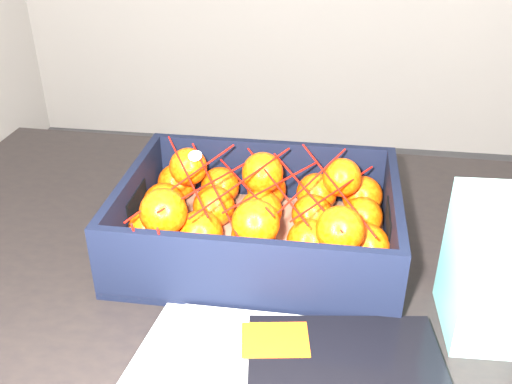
# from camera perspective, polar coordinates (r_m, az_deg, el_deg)

# --- Properties ---
(table) EXTENTS (1.21, 0.82, 0.75)m
(table) POSITION_cam_1_polar(r_m,az_deg,el_deg) (0.86, 2.14, -13.08)
(table) COLOR black
(table) RESTS_ON ground
(produce_crate) EXTENTS (0.38, 0.28, 0.11)m
(produce_crate) POSITION_cam_1_polar(r_m,az_deg,el_deg) (0.82, 0.30, -3.69)
(produce_crate) COLOR #925D43
(produce_crate) RESTS_ON table
(clementine_heap) EXTENTS (0.36, 0.26, 0.11)m
(clementine_heap) POSITION_cam_1_polar(r_m,az_deg,el_deg) (0.81, 0.24, -2.54)
(clementine_heap) COLOR #EB4404
(clementine_heap) RESTS_ON produce_crate
(mesh_net) EXTENTS (0.31, 0.25, 0.09)m
(mesh_net) POSITION_cam_1_polar(r_m,az_deg,el_deg) (0.77, -0.50, 0.33)
(mesh_net) COLOR red
(mesh_net) RESTS_ON clementine_heap
(retail_carton) EXTENTS (0.08, 0.12, 0.17)m
(retail_carton) POSITION_cam_1_polar(r_m,az_deg,el_deg) (0.71, 21.65, -6.95)
(retail_carton) COLOR white
(retail_carton) RESTS_ON table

